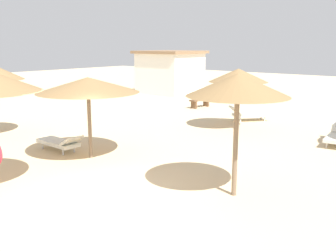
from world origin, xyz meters
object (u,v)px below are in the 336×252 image
Objects in this scene: parasol_2 at (238,76)px; lounger_2 at (248,114)px; lounger_1 at (60,142)px; beach_cabana at (170,72)px; parasol_1 at (88,85)px; parasol_7 at (238,86)px; bench_0 at (200,101)px.

parasol_2 is 1.40× the size of lounger_2.
lounger_1 is 0.46× the size of beach_cabana.
lounger_1 is 9.21m from lounger_2.
beach_cabana is at bearing 142.14° from parasol_2.
parasol_1 is 2.46m from lounger_1.
parasol_7 is (3.73, -6.70, 0.37)m from parasol_2.
beach_cabana reaches higher than bench_0.
parasol_2 is at bearing 67.95° from lounger_1.
parasol_2 is (1.44, 6.82, -0.05)m from parasol_1.
lounger_1 is 16.43m from beach_cabana.
parasol_7 is at bearing 2.49° from lounger_1.
parasol_1 is 11.16m from bench_0.
parasol_7 is 1.92× the size of bench_0.
lounger_2 is 4.42m from bench_0.
parasol_1 is 9.02m from lounger_2.
beach_cabana is (-9.98, 7.75, -0.72)m from parasol_2.
beach_cabana reaches higher than parasol_1.
parasol_1 is 1.24× the size of parasol_2.
parasol_7 reaches higher than lounger_2.
parasol_2 is 12.66m from beach_cabana.
parasol_7 is 6.97m from lounger_1.
parasol_1 is 1.66× the size of lounger_1.
lounger_1 is (-6.56, -0.29, -2.35)m from parasol_7.
lounger_2 is 1.20× the size of bench_0.
lounger_2 is (0.99, 8.73, -2.02)m from parasol_1.
beach_cabana reaches higher than parasol_7.
parasol_2 is 1.34× the size of lounger_1.
parasol_7 reaches higher than parasol_2.
lounger_1 is at bearing -112.05° from parasol_2.
lounger_2 is (-0.46, 1.92, -1.97)m from parasol_2.
parasol_1 is 5.19m from parasol_7.
beach_cabana is at bearing 133.49° from parasol_7.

